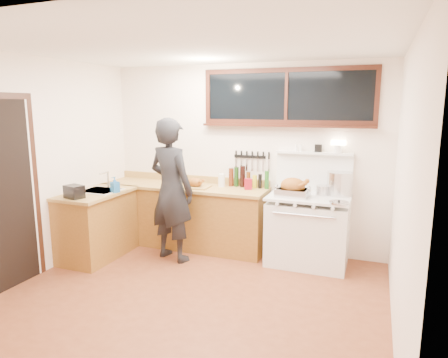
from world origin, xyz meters
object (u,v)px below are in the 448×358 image
at_px(man, 171,190).
at_px(cutting_board, 195,184).
at_px(roast_turkey, 293,189).
at_px(vintage_stove, 308,228).

relative_size(man, cutting_board, 4.58).
height_order(man, roast_turkey, man).
distance_m(vintage_stove, man, 1.85).
relative_size(vintage_stove, roast_turkey, 3.62).
height_order(vintage_stove, roast_turkey, vintage_stove).
bearing_deg(vintage_stove, cutting_board, -177.83).
xyz_separation_m(man, cutting_board, (0.14, 0.44, 0.01)).
distance_m(vintage_stove, cutting_board, 1.65).
xyz_separation_m(man, roast_turkey, (1.52, 0.38, 0.06)).
bearing_deg(man, roast_turkey, 14.04).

